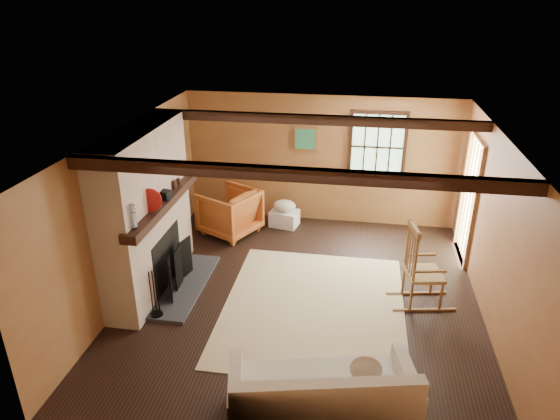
% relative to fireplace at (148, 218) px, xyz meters
% --- Properties ---
extents(ground, '(5.50, 5.50, 0.00)m').
position_rel_fireplace_xyz_m(ground, '(2.23, 0.00, -1.10)').
color(ground, black).
rests_on(ground, ground).
extents(room_envelope, '(5.02, 5.52, 2.44)m').
position_rel_fireplace_xyz_m(room_envelope, '(2.45, 0.26, 0.53)').
color(room_envelope, '#915E33').
rests_on(room_envelope, ground).
extents(fireplace, '(1.02, 2.30, 2.40)m').
position_rel_fireplace_xyz_m(fireplace, '(0.00, 0.00, 0.00)').
color(fireplace, '#A75A40').
rests_on(fireplace, ground).
extents(rug, '(2.50, 3.00, 0.01)m').
position_rel_fireplace_xyz_m(rug, '(2.43, -0.20, -1.10)').
color(rug, tan).
rests_on(rug, ground).
extents(rocking_chair, '(0.96, 0.62, 1.22)m').
position_rel_fireplace_xyz_m(rocking_chair, '(3.87, 0.16, -0.59)').
color(rocking_chair, '#A2864F').
rests_on(rocking_chair, ground).
extents(sofa, '(2.03, 1.23, 0.77)m').
position_rel_fireplace_xyz_m(sofa, '(2.72, -2.18, -0.83)').
color(sofa, beige).
rests_on(sofa, ground).
extents(firewood_pile, '(0.61, 0.11, 0.22)m').
position_rel_fireplace_xyz_m(firewood_pile, '(0.31, 2.56, -0.99)').
color(firewood_pile, brown).
rests_on(firewood_pile, ground).
extents(laundry_basket, '(0.56, 0.47, 0.30)m').
position_rel_fireplace_xyz_m(laundry_basket, '(1.61, 2.35, -0.95)').
color(laundry_basket, white).
rests_on(laundry_basket, ground).
extents(basket_pillow, '(0.51, 0.46, 0.21)m').
position_rel_fireplace_xyz_m(basket_pillow, '(1.61, 2.35, -0.70)').
color(basket_pillow, beige).
rests_on(basket_pillow, laundry_basket).
extents(armchair, '(1.22, 1.21, 0.83)m').
position_rel_fireplace_xyz_m(armchair, '(0.67, 1.89, -0.69)').
color(armchair, '#BF6026').
rests_on(armchair, ground).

